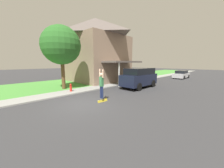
# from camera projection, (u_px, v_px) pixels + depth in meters

# --- Properties ---
(ground_plane) EXTENTS (120.00, 120.00, 0.00)m
(ground_plane) POSITION_uv_depth(u_px,v_px,m) (83.00, 103.00, 8.57)
(ground_plane) COLOR #333335
(lawn) EXTENTS (10.00, 80.00, 0.08)m
(lawn) POSITION_uv_depth(u_px,v_px,m) (89.00, 82.00, 18.33)
(lawn) COLOR #478E38
(lawn) RESTS_ON ground_plane
(sidewalk) EXTENTS (1.80, 80.00, 0.10)m
(sidewalk) POSITION_uv_depth(u_px,v_px,m) (109.00, 85.00, 15.26)
(sidewalk) COLOR gray
(sidewalk) RESTS_ON ground_plane
(house) EXTENTS (11.26, 8.00, 9.18)m
(house) POSITION_uv_depth(u_px,v_px,m) (96.00, 49.00, 18.97)
(house) COLOR #89705B
(house) RESTS_ON lawn
(lawn_tree_near) EXTENTS (3.80, 3.80, 6.29)m
(lawn_tree_near) POSITION_uv_depth(u_px,v_px,m) (61.00, 45.00, 12.32)
(lawn_tree_near) COLOR brown
(lawn_tree_near) RESTS_ON lawn
(suv_parked) EXTENTS (2.12, 4.71, 2.18)m
(suv_parked) POSITION_uv_depth(u_px,v_px,m) (139.00, 77.00, 13.93)
(suv_parked) COLOR black
(suv_parked) RESTS_ON ground_plane
(car_down_street) EXTENTS (1.85, 4.49, 1.39)m
(car_down_street) POSITION_uv_depth(u_px,v_px,m) (181.00, 75.00, 22.61)
(car_down_street) COLOR #B7B7BC
(car_down_street) RESTS_ON ground_plane
(skateboarder) EXTENTS (0.41, 0.24, 2.05)m
(skateboarder) POSITION_uv_depth(u_px,v_px,m) (102.00, 83.00, 8.67)
(skateboarder) COLOR #192347
(skateboarder) RESTS_ON ground_plane
(skateboard) EXTENTS (0.21, 0.80, 0.25)m
(skateboard) POSITION_uv_depth(u_px,v_px,m) (102.00, 101.00, 8.90)
(skateboard) COLOR #A89323
(skateboard) RESTS_ON ground_plane
(fire_hydrant) EXTENTS (0.20, 0.20, 0.72)m
(fire_hydrant) POSITION_uv_depth(u_px,v_px,m) (71.00, 88.00, 11.71)
(fire_hydrant) COLOR red
(fire_hydrant) RESTS_ON sidewalk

